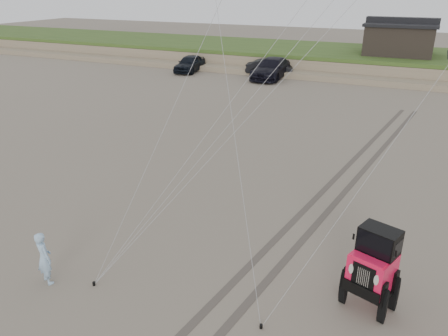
{
  "coord_description": "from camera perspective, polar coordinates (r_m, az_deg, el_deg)",
  "views": [
    {
      "loc": [
        4.66,
        -8.46,
        7.94
      ],
      "look_at": [
        -0.59,
        3.0,
        2.6
      ],
      "focal_mm": 35.0,
      "sensor_mm": 36.0,
      "label": 1
    }
  ],
  "objects": [
    {
      "name": "man",
      "position": [
        13.53,
        -22.43,
        -10.8
      ],
      "size": [
        0.69,
        0.58,
        1.62
      ],
      "primitive_type": "imported",
      "rotation": [
        0.0,
        0.0,
        2.77
      ],
      "color": "#8CADD8",
      "rests_on": "ground"
    },
    {
      "name": "stake_aux",
      "position": [
        11.6,
        4.86,
        -19.91
      ],
      "size": [
        0.08,
        0.08,
        0.12
      ],
      "primitive_type": "cylinder",
      "color": "black",
      "rests_on": "ground"
    },
    {
      "name": "tire_tracks",
      "position": [
        18.46,
        13.94,
        -3.23
      ],
      "size": [
        5.22,
        29.74,
        0.01
      ],
      "color": "#4C443D",
      "rests_on": "ground"
    },
    {
      "name": "truck_a",
      "position": [
        43.62,
        -4.49,
        13.45
      ],
      "size": [
        2.34,
        4.8,
        1.58
      ],
      "primitive_type": "imported",
      "rotation": [
        0.0,
        0.0,
        0.11
      ],
      "color": "black",
      "rests_on": "ground"
    },
    {
      "name": "ground",
      "position": [
        12.5,
        -3.4,
        -16.52
      ],
      "size": [
        160.0,
        160.0,
        0.0
      ],
      "primitive_type": "plane",
      "color": "#6B6054",
      "rests_on": "ground"
    },
    {
      "name": "truck_c",
      "position": [
        40.57,
        6.22,
        12.81
      ],
      "size": [
        2.52,
        6.09,
        1.76
      ],
      "primitive_type": "imported",
      "rotation": [
        0.0,
        0.0,
        0.01
      ],
      "color": "black",
      "rests_on": "ground"
    },
    {
      "name": "stake_main",
      "position": [
        13.37,
        -16.63,
        -14.28
      ],
      "size": [
        0.08,
        0.08,
        0.12
      ],
      "primitive_type": "cylinder",
      "color": "black",
      "rests_on": "ground"
    },
    {
      "name": "jeep",
      "position": [
        12.23,
        18.62,
        -13.44
      ],
      "size": [
        3.64,
        5.39,
        1.85
      ],
      "primitive_type": null,
      "rotation": [
        0.0,
        0.0,
        -0.33
      ],
      "color": "#FF1646",
      "rests_on": "ground"
    },
    {
      "name": "dune_ridge",
      "position": [
        46.74,
        19.11,
        12.98
      ],
      "size": [
        160.0,
        14.25,
        1.73
      ],
      "color": "#7A6B54",
      "rests_on": "ground"
    },
    {
      "name": "truck_b",
      "position": [
        42.02,
        5.95,
        12.94
      ],
      "size": [
        4.58,
        2.43,
        1.43
      ],
      "primitive_type": "imported",
      "rotation": [
        0.0,
        0.0,
        1.79
      ],
      "color": "black",
      "rests_on": "ground"
    },
    {
      "name": "cabin",
      "position": [
        45.78,
        22.0,
        15.48
      ],
      "size": [
        6.4,
        5.4,
        3.35
      ],
      "color": "black",
      "rests_on": "dune_ridge"
    }
  ]
}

